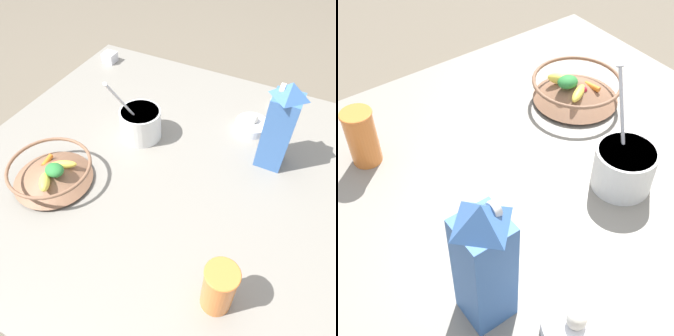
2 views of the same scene
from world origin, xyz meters
TOP-DOWN VIEW (x-y plane):
  - ground_plane at (0.00, 0.00)m, footprint 6.00×6.00m
  - countertop at (0.00, 0.00)m, footprint 1.18×1.18m
  - fruit_bowl at (0.21, -0.24)m, footprint 0.24×0.24m
  - milk_carton at (-0.17, 0.30)m, footprint 0.08×0.08m
  - yogurt_tub at (-0.09, -0.12)m, footprint 0.18×0.14m
  - drinking_cup at (0.32, 0.32)m, footprint 0.07×0.07m
  - garlic_bowl at (-0.29, 0.21)m, footprint 0.11×0.11m

SIDE VIEW (x-z plane):
  - ground_plane at x=0.00m, z-range 0.00..0.00m
  - countertop at x=0.00m, z-range 0.00..0.04m
  - garlic_bowl at x=-0.29m, z-range 0.03..0.09m
  - fruit_bowl at x=0.21m, z-range 0.04..0.13m
  - yogurt_tub at x=-0.09m, z-range -0.03..0.22m
  - drinking_cup at x=0.32m, z-range 0.04..0.19m
  - milk_carton at x=-0.17m, z-range 0.04..0.33m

